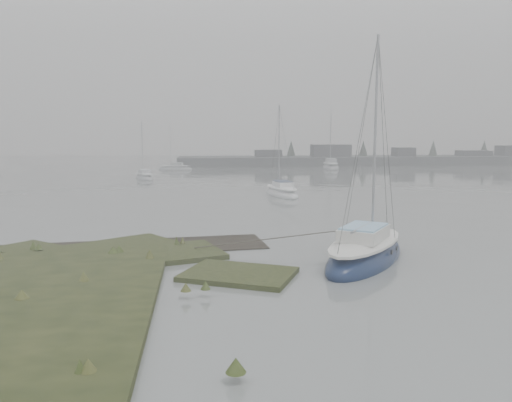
# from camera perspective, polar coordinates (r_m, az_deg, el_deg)

# --- Properties ---
(ground) EXTENTS (160.00, 160.00, 0.00)m
(ground) POSITION_cam_1_polar(r_m,az_deg,el_deg) (46.67, -5.56, 1.72)
(ground) COLOR slate
(ground) RESTS_ON ground
(far_shoreline) EXTENTS (60.00, 8.00, 4.15)m
(far_shoreline) POSITION_cam_1_polar(r_m,az_deg,el_deg) (83.13, 12.93, 4.64)
(far_shoreline) COLOR #4C4F51
(far_shoreline) RESTS_ON ground
(sailboat_main) EXTENTS (5.39, 6.34, 8.92)m
(sailboat_main) POSITION_cam_1_polar(r_m,az_deg,el_deg) (18.94, 12.38, -5.95)
(sailboat_main) COLOR #0D1A3A
(sailboat_main) RESTS_ON ground
(sailboat_white) EXTENTS (2.74, 5.61, 7.58)m
(sailboat_white) POSITION_cam_1_polar(r_m,az_deg,el_deg) (38.87, 2.96, 0.95)
(sailboat_white) COLOR white
(sailboat_white) RESTS_ON ground
(sailboat_far_a) EXTENTS (3.02, 5.01, 6.71)m
(sailboat_far_a) POSITION_cam_1_polar(r_m,az_deg,el_deg) (55.61, -12.63, 2.70)
(sailboat_far_a) COLOR silver
(sailboat_far_a) RESTS_ON ground
(sailboat_far_b) EXTENTS (3.20, 6.90, 9.37)m
(sailboat_far_b) POSITION_cam_1_polar(r_m,az_deg,el_deg) (72.00, 8.53, 3.90)
(sailboat_far_b) COLOR #9FA4A9
(sailboat_far_b) RESTS_ON ground
(sailboat_far_c) EXTENTS (4.83, 2.44, 6.51)m
(sailboat_far_c) POSITION_cam_1_polar(r_m,az_deg,el_deg) (69.67, -9.22, 3.69)
(sailboat_far_c) COLOR #AFB5B9
(sailboat_far_c) RESTS_ON ground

